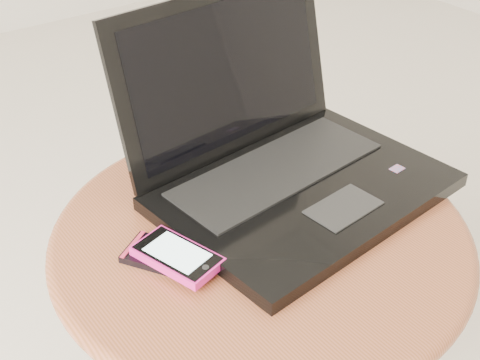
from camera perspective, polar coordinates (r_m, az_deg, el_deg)
table at (r=0.93m, az=1.73°, el=-8.70°), size 0.56×0.56×0.44m
laptop at (r=0.93m, az=3.57°, el=2.08°), size 0.41×0.36×0.25m
phone_black at (r=0.82m, az=-6.27°, el=-6.58°), size 0.10×0.12×0.01m
phone_pink at (r=0.81m, az=-5.42°, el=-6.55°), size 0.08×0.12×0.01m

